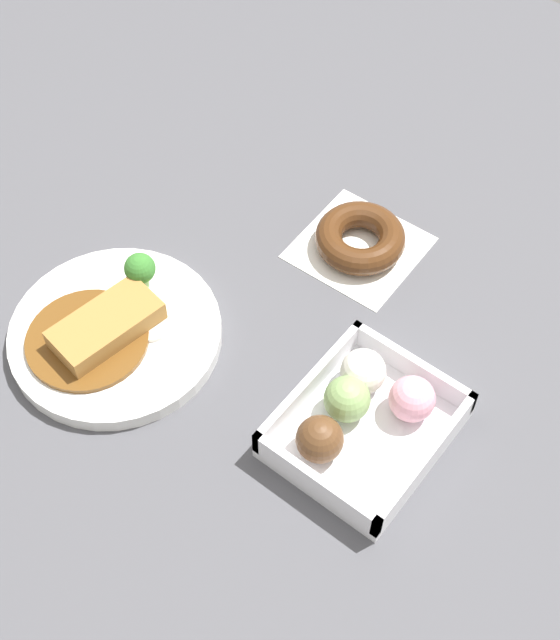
# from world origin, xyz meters

# --- Properties ---
(ground_plane) EXTENTS (1.60, 1.60, 0.00)m
(ground_plane) POSITION_xyz_m (0.00, 0.00, 0.00)
(ground_plane) COLOR #4C4C51
(curry_plate) EXTENTS (0.23, 0.23, 0.07)m
(curry_plate) POSITION_xyz_m (0.06, -0.13, 0.02)
(curry_plate) COLOR white
(curry_plate) RESTS_ON ground_plane
(donut_box) EXTENTS (0.18, 0.15, 0.06)m
(donut_box) POSITION_xyz_m (-0.02, 0.15, 0.02)
(donut_box) COLOR white
(donut_box) RESTS_ON ground_plane
(chocolate_ring_donut) EXTENTS (0.14, 0.14, 0.03)m
(chocolate_ring_donut) POSITION_xyz_m (-0.21, 0.01, 0.02)
(chocolate_ring_donut) COLOR white
(chocolate_ring_donut) RESTS_ON ground_plane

